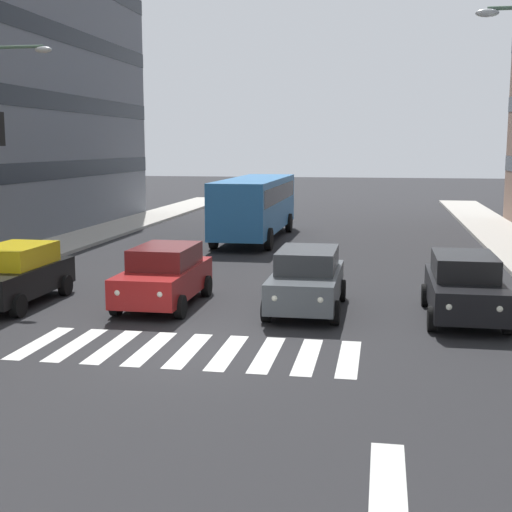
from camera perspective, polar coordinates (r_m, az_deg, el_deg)
The scene contains 8 objects.
ground_plane at distance 16.28m, azimuth -5.42°, elevation -7.54°, with size 180.00×180.00×0.00m, color #262628.
crosswalk_markings at distance 16.28m, azimuth -5.42°, elevation -7.52°, with size 7.65×2.80×0.01m.
lane_arrow_0 at distance 10.58m, azimuth 10.53°, elevation -16.92°, with size 0.50×2.20×0.01m, color silver.
car_0 at distance 19.70m, azimuth 16.32°, elevation -2.33°, with size 2.02×4.44×1.72m.
car_1 at distance 19.92m, azimuth 4.10°, elevation -1.87°, with size 2.02×4.44×1.72m.
car_2 at distance 20.69m, azimuth -7.36°, elevation -1.52°, with size 2.02×4.44×1.72m.
car_3 at distance 21.79m, azimuth -18.78°, elevation -1.40°, with size 2.02×4.44×1.72m.
bus_behind_traffic at distance 35.05m, azimuth -0.04°, elevation 4.38°, with size 2.78×10.50×3.00m.
Camera 1 is at (-4.23, 15.04, 4.58)m, focal length 49.94 mm.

